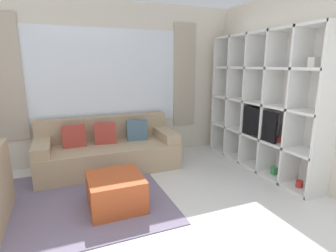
# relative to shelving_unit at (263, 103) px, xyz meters

# --- Properties ---
(wall_back) EXTENTS (5.92, 0.11, 2.70)m
(wall_back) POSITION_rel_shelving_unit_xyz_m (-2.20, 1.40, 0.30)
(wall_back) COLOR beige
(wall_back) RESTS_ON ground_plane
(wall_right) EXTENTS (0.07, 4.34, 2.70)m
(wall_right) POSITION_rel_shelving_unit_xyz_m (0.19, -0.20, 0.29)
(wall_right) COLOR beige
(wall_right) RESTS_ON ground_plane
(area_rug) EXTENTS (2.38, 1.99, 0.01)m
(area_rug) POSITION_rel_shelving_unit_xyz_m (-2.97, -0.04, -1.05)
(area_rug) COLOR slate
(area_rug) RESTS_ON ground_plane
(shelving_unit) EXTENTS (0.38, 2.28, 2.14)m
(shelving_unit) POSITION_rel_shelving_unit_xyz_m (0.00, 0.00, 0.00)
(shelving_unit) COLOR silver
(shelving_unit) RESTS_ON ground_plane
(couch_main) EXTENTS (2.17, 0.92, 0.80)m
(couch_main) POSITION_rel_shelving_unit_xyz_m (-2.30, 0.91, -0.77)
(couch_main) COLOR tan
(couch_main) RESTS_ON ground_plane
(ottoman) EXTENTS (0.62, 0.64, 0.39)m
(ottoman) POSITION_rel_shelving_unit_xyz_m (-2.44, -0.37, -0.87)
(ottoman) COLOR #B74C23
(ottoman) RESTS_ON ground_plane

